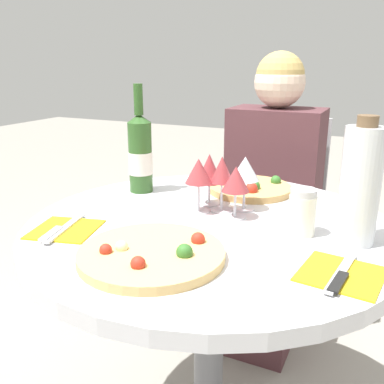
% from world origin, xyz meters
% --- Properties ---
extents(dining_table, '(0.94, 0.94, 0.73)m').
position_xyz_m(dining_table, '(0.00, 0.00, 0.59)').
color(dining_table, slate).
rests_on(dining_table, ground_plane).
extents(chair_behind_diner, '(0.38, 0.38, 0.90)m').
position_xyz_m(chair_behind_diner, '(-0.03, 0.82, 0.43)').
color(chair_behind_diner, '#ADADB2').
rests_on(chair_behind_diner, ground_plane).
extents(seated_diner, '(0.37, 0.46, 1.17)m').
position_xyz_m(seated_diner, '(-0.03, 0.68, 0.53)').
color(seated_diner, '#512D33').
rests_on(seated_diner, ground_plane).
extents(pizza_large, '(0.31, 0.31, 0.04)m').
position_xyz_m(pizza_large, '(-0.03, -0.25, 0.74)').
color(pizza_large, '#DBB26B').
rests_on(pizza_large, dining_table).
extents(pizza_small_far, '(0.26, 0.26, 0.05)m').
position_xyz_m(pizza_small_far, '(0.01, 0.30, 0.75)').
color(pizza_small_far, tan).
rests_on(pizza_small_far, dining_table).
extents(wine_bottle, '(0.07, 0.07, 0.33)m').
position_xyz_m(wine_bottle, '(-0.31, 0.16, 0.86)').
color(wine_bottle, '#2D5623').
rests_on(wine_bottle, dining_table).
extents(tall_carafe, '(0.09, 0.09, 0.29)m').
position_xyz_m(tall_carafe, '(0.35, 0.03, 0.87)').
color(tall_carafe, silver).
rests_on(tall_carafe, dining_table).
extents(sugar_shaker, '(0.06, 0.06, 0.11)m').
position_xyz_m(sugar_shaker, '(0.23, 0.02, 0.79)').
color(sugar_shaker, silver).
rests_on(sugar_shaker, dining_table).
extents(wine_glass_back_right, '(0.08, 0.08, 0.15)m').
position_xyz_m(wine_glass_back_right, '(0.04, 0.13, 0.85)').
color(wine_glass_back_right, silver).
rests_on(wine_glass_back_right, dining_table).
extents(wine_glass_back_left, '(0.07, 0.07, 0.15)m').
position_xyz_m(wine_glass_back_left, '(-0.06, 0.13, 0.84)').
color(wine_glass_back_left, silver).
rests_on(wine_glass_back_left, dining_table).
extents(wine_glass_center, '(0.07, 0.07, 0.15)m').
position_xyz_m(wine_glass_center, '(-0.01, 0.09, 0.85)').
color(wine_glass_center, silver).
rests_on(wine_glass_center, dining_table).
extents(wine_glass_front_left, '(0.07, 0.07, 0.15)m').
position_xyz_m(wine_glass_front_left, '(-0.06, 0.06, 0.85)').
color(wine_glass_front_left, silver).
rests_on(wine_glass_front_left, dining_table).
extents(wine_glass_front_right, '(0.07, 0.07, 0.14)m').
position_xyz_m(wine_glass_front_right, '(0.04, 0.06, 0.84)').
color(wine_glass_front_right, silver).
rests_on(wine_glass_front_right, dining_table).
extents(place_setting_left, '(0.18, 0.19, 0.01)m').
position_xyz_m(place_setting_left, '(-0.30, -0.21, 0.74)').
color(place_setting_left, gold).
rests_on(place_setting_left, dining_table).
extents(place_setting_right, '(0.17, 0.19, 0.01)m').
position_xyz_m(place_setting_right, '(0.34, -0.16, 0.74)').
color(place_setting_right, gold).
rests_on(place_setting_right, dining_table).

